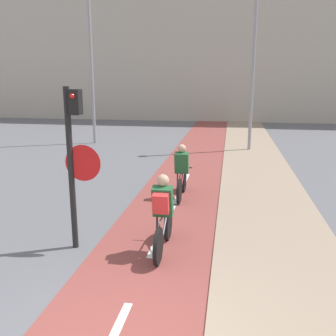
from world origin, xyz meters
TOP-DOWN VIEW (x-y plane):
  - building_row_background at (0.00, 27.10)m, footprint 60.00×5.20m
  - traffic_light_pole at (-1.42, 2.71)m, footprint 0.67×0.25m
  - street_lamp_far at (-5.31, 14.11)m, footprint 0.36×0.36m
  - street_lamp_sidewalk at (2.21, 13.37)m, footprint 0.36×0.36m
  - cyclist_near at (0.19, 2.78)m, footprint 0.46×1.70m
  - cyclist_far at (0.10, 6.10)m, footprint 0.46×1.63m

SIDE VIEW (x-z plane):
  - cyclist_far at x=0.10m, z-range -0.07..1.39m
  - cyclist_near at x=0.19m, z-range -0.03..1.46m
  - traffic_light_pole at x=-1.42m, z-range 0.37..3.39m
  - street_lamp_far at x=-5.31m, z-range 0.77..7.98m
  - street_lamp_sidewalk at x=2.21m, z-range 0.77..8.00m
  - building_row_background at x=0.00m, z-range 0.01..12.01m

